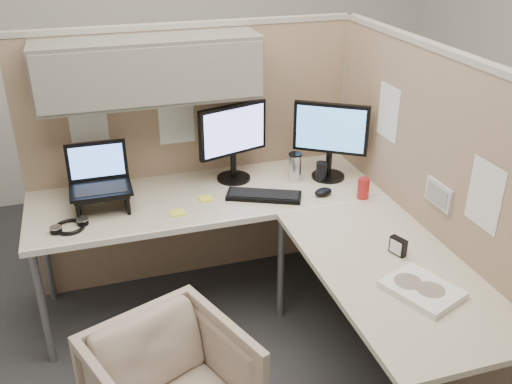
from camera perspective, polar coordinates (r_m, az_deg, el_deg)
name	(u,v)px	position (r m, az deg, el deg)	size (l,w,h in m)	color
ground	(252,351)	(3.28, -0.39, -15.60)	(4.50, 4.50, 0.00)	#2E2E33
partition_back	(175,119)	(3.38, -8.13, 7.24)	(2.00, 0.36, 1.63)	tan
partition_right	(420,203)	(3.09, 16.09, -1.07)	(0.07, 2.03, 1.63)	tan
desk	(268,229)	(3.00, 1.16, -3.74)	(2.00, 1.98, 0.73)	beige
monitor_left	(233,137)	(3.34, -2.31, 5.56)	(0.43, 0.20, 0.47)	black
monitor_right	(330,135)	(3.39, 7.45, 5.68)	(0.39, 0.27, 0.47)	black
laptop_station	(100,186)	(3.18, -15.31, 0.60)	(0.32, 0.28, 0.34)	black
keyboard	(264,196)	(3.22, 0.79, -0.37)	(0.42, 0.14, 0.02)	black
mouse	(323,192)	(3.27, 6.75, 0.01)	(0.11, 0.07, 0.04)	black
travel_mug	(295,167)	(3.41, 3.92, 2.55)	(0.08, 0.08, 0.17)	silver
soda_can_green	(363,188)	(3.25, 10.68, 0.35)	(0.07, 0.07, 0.12)	#B21E1E
soda_can_silver	(321,172)	(3.42, 6.55, 2.02)	(0.07, 0.07, 0.12)	black
sticky_note_a	(177,213)	(3.08, -7.88, -2.08)	(0.08, 0.08, 0.01)	#F1F440
sticky_note_d	(206,199)	(3.22, -5.05, -0.65)	(0.08, 0.08, 0.01)	#F1F440
headphones	(70,226)	(3.06, -18.14, -3.30)	(0.20, 0.20, 0.03)	black
paper_stack	(422,289)	(2.55, 16.26, -9.34)	(0.33, 0.37, 0.03)	white
desk_clock	(398,246)	(2.77, 14.01, -5.29)	(0.06, 0.09, 0.08)	black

